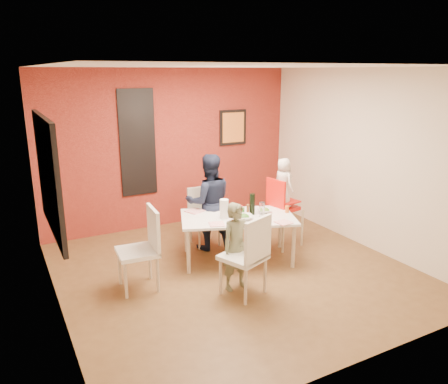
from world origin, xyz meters
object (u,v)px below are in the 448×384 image
high_chair (281,206)px  chair_near (249,252)px  toddler (283,183)px  chair_left (144,244)px  child_near (237,247)px  chair_far (203,212)px  child_far (209,202)px  wine_bottle (252,204)px  dining_table (238,220)px  paper_towel_roll (224,209)px

high_chair → chair_near: bearing=121.2°
high_chair → toddler: toddler is taller
chair_left → child_near: size_ratio=0.93×
chair_far → child_far: bearing=-89.3°
chair_near → chair_left: 1.31m
chair_near → chair_far: 1.84m
chair_left → child_far: child_far is taller
toddler → wine_bottle: 0.70m
chair_near → child_far: (0.25, 1.59, 0.16)m
dining_table → chair_left: size_ratio=1.74×
toddler → chair_near: bearing=125.9°
chair_far → toddler: bearing=-32.8°
chair_far → dining_table: bearing=-78.1°
chair_left → child_near: child_near is taller
child_near → wine_bottle: (0.67, 0.73, 0.26)m
chair_far → child_near: child_near is taller
chair_far → high_chair: (1.00, -0.70, 0.16)m
child_far → paper_towel_roll: 0.59m
dining_table → toddler: toddler is taller
dining_table → child_far: bearing=105.3°
chair_near → chair_far: size_ratio=1.15×
dining_table → wine_bottle: bearing=-5.6°
chair_near → wine_bottle: chair_near is taller
high_chair → wine_bottle: (-0.62, -0.15, 0.16)m
chair_far → high_chair: 1.23m
dining_table → high_chair: (0.84, 0.13, 0.05)m
dining_table → paper_towel_roll: paper_towel_roll is taller
chair_near → child_near: bearing=-103.6°
wine_bottle → high_chair: bearing=14.1°
chair_left → wine_bottle: 1.69m
child_far → wine_bottle: child_far is taller
chair_left → high_chair: high_chair is taller
dining_table → chair_far: size_ratio=2.02×
child_near → paper_towel_roll: 0.82m
chair_left → paper_towel_roll: bearing=103.4°
dining_table → chair_far: (-0.16, 0.83, -0.10)m
child_near → toddler: bearing=28.9°
chair_near → toddler: (1.28, 1.14, 0.44)m
chair_far → chair_left: (-1.28, -1.02, 0.08)m
chair_near → chair_far: (0.25, 1.83, -0.07)m
chair_near → chair_left: bearing=-59.5°
paper_towel_roll → child_near: bearing=-106.7°
child_near → chair_near: bearing=-87.5°
chair_near → wine_bottle: 1.18m
dining_table → child_near: bearing=-120.6°
chair_left → paper_towel_roll: chair_left is taller
toddler → paper_towel_roll: toddler is taller
chair_left → high_chair: bearing=102.4°
chair_far → high_chair: bearing=-33.9°
chair_left → wine_bottle: size_ratio=3.38×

